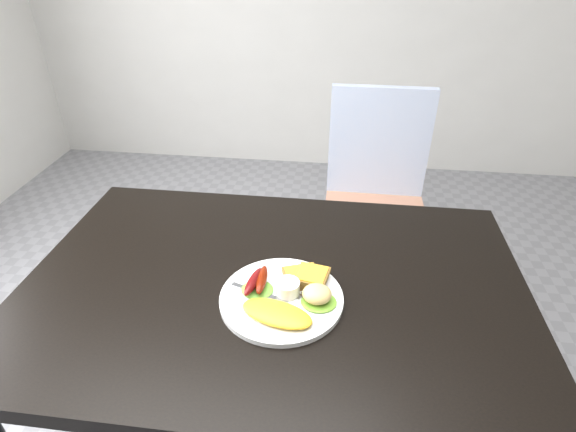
# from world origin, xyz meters

# --- Properties ---
(dining_table) EXTENTS (1.20, 0.80, 0.04)m
(dining_table) POSITION_xyz_m (0.00, 0.00, 0.73)
(dining_table) COLOR black
(dining_table) RESTS_ON ground
(dining_chair) EXTENTS (0.42, 0.42, 0.05)m
(dining_chair) POSITION_xyz_m (0.30, 0.79, 0.45)
(dining_chair) COLOR #AD775C
(dining_chair) RESTS_ON ground
(person) EXTENTS (0.52, 0.39, 1.34)m
(person) POSITION_xyz_m (-0.11, 0.45, 0.67)
(person) COLOR navy
(person) RESTS_ON ground
(plate) EXTENTS (0.28, 0.28, 0.01)m
(plate) POSITION_xyz_m (0.03, -0.06, 0.76)
(plate) COLOR white
(plate) RESTS_ON dining_table
(lettuce_left) EXTENTS (0.08, 0.07, 0.01)m
(lettuce_left) POSITION_xyz_m (-0.03, -0.05, 0.77)
(lettuce_left) COLOR #438B2E
(lettuce_left) RESTS_ON plate
(lettuce_right) EXTENTS (0.09, 0.08, 0.01)m
(lettuce_right) POSITION_xyz_m (0.11, -0.07, 0.77)
(lettuce_right) COLOR #528C29
(lettuce_right) RESTS_ON plate
(omelette) EXTENTS (0.18, 0.12, 0.02)m
(omelette) POSITION_xyz_m (0.03, -0.13, 0.77)
(omelette) COLOR yellow
(omelette) RESTS_ON plate
(sausage_a) EXTENTS (0.04, 0.10, 0.02)m
(sausage_a) POSITION_xyz_m (-0.04, -0.04, 0.78)
(sausage_a) COLOR #5E1716
(sausage_a) RESTS_ON lettuce_left
(sausage_b) EXTENTS (0.03, 0.10, 0.02)m
(sausage_b) POSITION_xyz_m (-0.02, -0.04, 0.78)
(sausage_b) COLOR #612609
(sausage_b) RESTS_ON lettuce_left
(ramekin) EXTENTS (0.07, 0.07, 0.03)m
(ramekin) POSITION_xyz_m (0.04, -0.05, 0.78)
(ramekin) COLOR white
(ramekin) RESTS_ON plate
(toast_a) EXTENTS (0.10, 0.10, 0.01)m
(toast_a) POSITION_xyz_m (0.07, 0.00, 0.77)
(toast_a) COLOR olive
(toast_a) RESTS_ON plate
(toast_b) EXTENTS (0.09, 0.09, 0.01)m
(toast_b) POSITION_xyz_m (0.09, -0.01, 0.78)
(toast_b) COLOR olive
(toast_b) RESTS_ON toast_a
(potato_salad) EXTENTS (0.07, 0.07, 0.03)m
(potato_salad) POSITION_xyz_m (0.11, -0.07, 0.79)
(potato_salad) COLOR beige
(potato_salad) RESTS_ON lettuce_right
(fork) EXTENTS (0.14, 0.06, 0.00)m
(fork) POSITION_xyz_m (-0.02, -0.06, 0.76)
(fork) COLOR #ADAFB7
(fork) RESTS_ON plate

